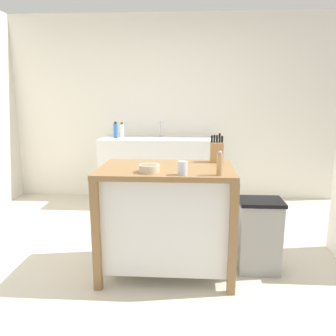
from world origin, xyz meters
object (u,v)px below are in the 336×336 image
Objects in this scene: kitchen_island at (167,214)px; sink_faucet at (160,129)px; drinking_cup at (183,168)px; pepper_grinder at (220,164)px; trash_bin at (259,235)px; bowl_ceramic_small at (149,168)px; knife_block at (217,151)px; bottle_dish_soap at (122,131)px; bottle_hand_soap at (116,130)px.

kitchen_island is 2.11m from sink_faucet.
sink_faucet is (-0.36, 2.31, 0.07)m from drinking_cup.
pepper_grinder is at bearing -33.71° from kitchen_island.
bowl_ceramic_small is at bearing -164.30° from trash_bin.
bottle_dish_soap is at bearing 125.80° from knife_block.
drinking_cup is 0.16× the size of trash_bin.
sink_faucet is at bearing 116.79° from trash_bin.
sink_faucet reaches higher than bowl_ceramic_small.
kitchen_island is 4.90× the size of sink_faucet.
knife_block is (0.42, 0.25, 0.49)m from kitchen_island.
bowl_ceramic_small is at bearing -140.03° from knife_block.
sink_faucet is (-0.22, 2.04, 0.52)m from kitchen_island.
bowl_ceramic_small is 0.87× the size of pepper_grinder.
trash_bin is (0.38, 0.32, -0.67)m from pepper_grinder.
bowl_ceramic_small is 0.71× the size of bottle_hand_soap.
sink_faucet is (-1.00, 1.99, 0.71)m from trash_bin.
pepper_grinder reaches higher than kitchen_island.
bottle_dish_soap is (-1.15, 1.59, 0.02)m from knife_block.
bottle_hand_soap is (-0.82, 1.88, 0.51)m from kitchen_island.
pepper_grinder is 2.47m from bottle_hand_soap.
bottle_hand_soap is at bearing 131.17° from trash_bin.
drinking_cup is 0.56× the size of pepper_grinder.
trash_bin is (0.36, -0.20, -0.68)m from knife_block.
drinking_cup reaches higher than bowl_ceramic_small.
kitchen_island is at bearing -83.73° from sink_faucet.
pepper_grinder is (-0.02, -0.51, -0.01)m from knife_block.
bottle_dish_soap is at bearing -26.09° from bottle_hand_soap.
bowl_ceramic_small is at bearing 172.63° from pepper_grinder.
sink_faucet is at bearing 105.13° from pepper_grinder.
trash_bin is 2.87× the size of bottle_hand_soap.
knife_block reaches higher than bowl_ceramic_small.
pepper_grinder is at bearing -140.11° from trash_bin.
bottle_dish_soap reaches higher than pepper_grinder.
pepper_grinder is (0.40, -0.27, 0.48)m from kitchen_island.
bottle_dish_soap is (-0.61, 2.04, 0.08)m from bowl_ceramic_small.
knife_block is 0.80m from trash_bin.
kitchen_island is 4.92× the size of bottle_hand_soap.
kitchen_island is at bearing -149.48° from knife_block.
drinking_cup is at bearing -153.42° from trash_bin.
trash_bin is (0.89, 0.25, -0.62)m from bowl_ceramic_small.
bottle_hand_soap reaches higher than kitchen_island.
drinking_cup is (0.14, -0.27, 0.45)m from kitchen_island.
trash_bin is at bearing 15.70° from bowl_ceramic_small.
pepper_grinder is 0.81× the size of sink_faucet.
bottle_dish_soap is 0.98× the size of bottle_hand_soap.
kitchen_island is at bearing -176.25° from trash_bin.
sink_faucet is 0.62m from bottle_hand_soap.
drinking_cup is at bearing -63.46° from kitchen_island.
bottle_hand_soap reaches higher than bowl_ceramic_small.
trash_bin is 2.44m from bottle_dish_soap.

